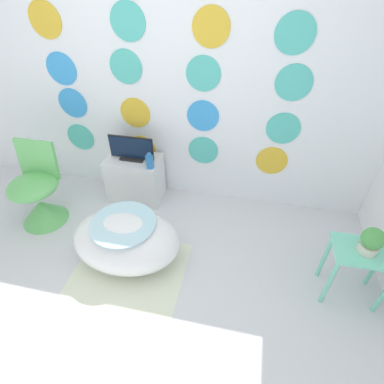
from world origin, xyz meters
name	(u,v)px	position (x,y,z in m)	size (l,w,h in m)	color
ground_plane	(118,321)	(0.00, 0.00, 0.00)	(12.00, 12.00, 0.00)	silver
wall_back_dotted	(168,76)	(0.00, 1.65, 1.30)	(5.04, 0.05, 2.60)	white
rug	(129,271)	(-0.08, 0.44, 0.00)	(0.95, 0.82, 0.01)	silver
bathtub	(126,240)	(-0.13, 0.59, 0.23)	(0.94, 0.67, 0.45)	white
chair	(39,198)	(-1.16, 0.88, 0.28)	(0.47, 0.47, 0.82)	#66C166
tv_cabinet	(136,178)	(-0.36, 1.42, 0.25)	(0.56, 0.36, 0.50)	silver
tv	(131,150)	(-0.36, 1.43, 0.61)	(0.46, 0.12, 0.25)	black
vase	(150,161)	(-0.13, 1.31, 0.57)	(0.08, 0.08, 0.16)	#2D72B7
side_table	(360,261)	(1.71, 0.62, 0.40)	(0.44, 0.30, 0.52)	#72D8B7
potted_plant_left	(372,241)	(1.71, 0.62, 0.62)	(0.15, 0.15, 0.21)	beige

